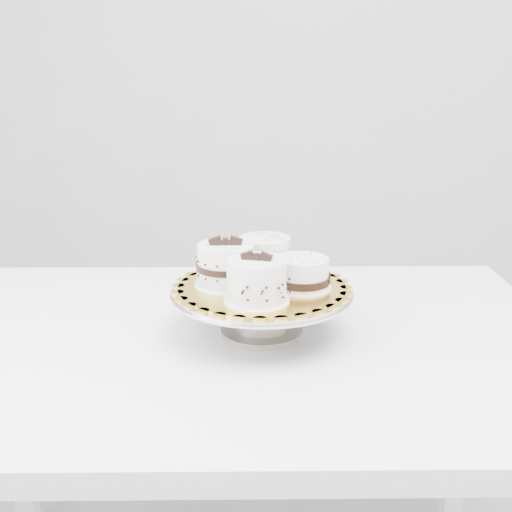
{
  "coord_description": "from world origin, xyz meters",
  "views": [
    {
      "loc": [
        -0.0,
        -1.05,
        1.26
      ],
      "look_at": [
        -0.03,
        0.09,
        0.91
      ],
      "focal_mm": 45.0,
      "sensor_mm": 36.0,
      "label": 1
    }
  ],
  "objects_px": {
    "table": "(236,368)",
    "cake_banded": "(226,266)",
    "cake_ribbon": "(302,274)",
    "cake_swirl": "(257,282)",
    "cake_dots": "(265,255)",
    "cake_stand": "(262,303)",
    "cake_board": "(262,287)"
  },
  "relations": [
    {
      "from": "table",
      "to": "cake_banded",
      "type": "bearing_deg",
      "value": 134.87
    },
    {
      "from": "cake_board",
      "to": "cake_banded",
      "type": "bearing_deg",
      "value": 173.51
    },
    {
      "from": "cake_stand",
      "to": "cake_ribbon",
      "type": "bearing_deg",
      "value": -4.32
    },
    {
      "from": "cake_stand",
      "to": "cake_dots",
      "type": "bearing_deg",
      "value": 87.3
    },
    {
      "from": "cake_stand",
      "to": "cake_ribbon",
      "type": "relative_size",
      "value": 2.97
    },
    {
      "from": "cake_banded",
      "to": "cake_dots",
      "type": "relative_size",
      "value": 0.97
    },
    {
      "from": "cake_swirl",
      "to": "table",
      "type": "bearing_deg",
      "value": 132.56
    },
    {
      "from": "cake_stand",
      "to": "cake_banded",
      "type": "xyz_separation_m",
      "value": [
        -0.07,
        0.01,
        0.07
      ]
    },
    {
      "from": "table",
      "to": "cake_stand",
      "type": "distance_m",
      "value": 0.14
    },
    {
      "from": "cake_swirl",
      "to": "cake_banded",
      "type": "bearing_deg",
      "value": 136.09
    },
    {
      "from": "cake_swirl",
      "to": "cake_dots",
      "type": "xyz_separation_m",
      "value": [
        0.01,
        0.16,
        0.0
      ]
    },
    {
      "from": "cake_board",
      "to": "cake_dots",
      "type": "bearing_deg",
      "value": 87.3
    },
    {
      "from": "table",
      "to": "cake_swirl",
      "type": "distance_m",
      "value": 0.22
    },
    {
      "from": "table",
      "to": "cake_stand",
      "type": "xyz_separation_m",
      "value": [
        0.05,
        0.01,
        0.13
      ]
    },
    {
      "from": "cake_stand",
      "to": "cake_board",
      "type": "relative_size",
      "value": 1.09
    },
    {
      "from": "cake_ribbon",
      "to": "cake_swirl",
      "type": "bearing_deg",
      "value": -133.28
    },
    {
      "from": "table",
      "to": "cake_stand",
      "type": "height_order",
      "value": "cake_stand"
    },
    {
      "from": "cake_board",
      "to": "cake_dots",
      "type": "relative_size",
      "value": 2.58
    },
    {
      "from": "cake_stand",
      "to": "cake_board",
      "type": "xyz_separation_m",
      "value": [
        -0.0,
        0.0,
        0.03
      ]
    },
    {
      "from": "table",
      "to": "cake_dots",
      "type": "bearing_deg",
      "value": 54.98
    },
    {
      "from": "cake_swirl",
      "to": "cake_ribbon",
      "type": "height_order",
      "value": "cake_swirl"
    },
    {
      "from": "cake_stand",
      "to": "cake_banded",
      "type": "distance_m",
      "value": 0.1
    },
    {
      "from": "cake_swirl",
      "to": "cake_banded",
      "type": "distance_m",
      "value": 0.11
    },
    {
      "from": "cake_stand",
      "to": "cake_swirl",
      "type": "distance_m",
      "value": 0.11
    },
    {
      "from": "table",
      "to": "cake_board",
      "type": "bearing_deg",
      "value": 6.92
    },
    {
      "from": "cake_swirl",
      "to": "cake_dots",
      "type": "bearing_deg",
      "value": 97.33
    },
    {
      "from": "cake_banded",
      "to": "cake_board",
      "type": "bearing_deg",
      "value": -11.06
    },
    {
      "from": "table",
      "to": "cake_stand",
      "type": "relative_size",
      "value": 3.81
    },
    {
      "from": "cake_swirl",
      "to": "cake_dots",
      "type": "height_order",
      "value": "cake_swirl"
    },
    {
      "from": "cake_swirl",
      "to": "cake_banded",
      "type": "relative_size",
      "value": 1.03
    },
    {
      "from": "cake_banded",
      "to": "cake_dots",
      "type": "bearing_deg",
      "value": 39.23
    },
    {
      "from": "table",
      "to": "cake_dots",
      "type": "xyz_separation_m",
      "value": [
        0.05,
        0.09,
        0.21
      ]
    }
  ]
}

